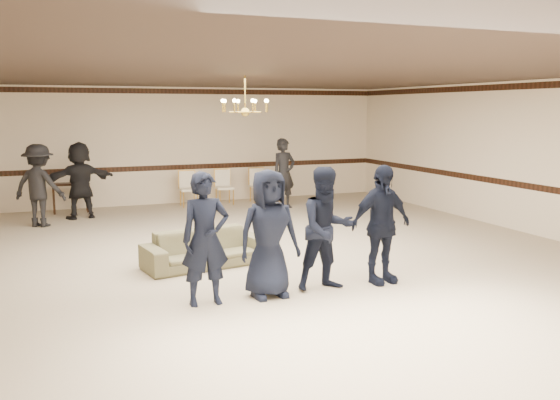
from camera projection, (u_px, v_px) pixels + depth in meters
The scene contains 16 objects.
room at pixel (265, 169), 10.01m from camera, with size 12.01×14.01×3.21m.
chair_rail at pixel (177, 167), 16.51m from camera, with size 12.00×0.02×0.14m, color black.
crown_molding at pixel (175, 91), 16.20m from camera, with size 12.00×0.02×0.14m, color black.
chandelier at pixel (245, 94), 10.73m from camera, with size 0.94×0.94×0.89m, color gold, non-canonical shape.
boy_a at pixel (205, 239), 7.91m from camera, with size 0.65×0.43×1.80m, color black.
boy_b at pixel (269, 234), 8.24m from camera, with size 0.88×0.57×1.80m, color black.
boy_c at pixel (327, 229), 8.57m from camera, with size 0.87×0.68×1.80m, color black.
boy_d at pixel (381, 224), 8.90m from camera, with size 1.05×0.44×1.80m, color black.
settee at pixel (206, 248), 9.93m from camera, with size 2.06×0.81×0.60m, color #646142.
adult_left at pixel (39, 186), 13.21m from camera, with size 1.19×0.68×1.84m, color black.
adult_mid at pixel (80, 180), 14.18m from camera, with size 1.71×0.54×1.84m, color black.
adult_right at pixel (284, 173), 15.68m from camera, with size 0.67×0.44×1.84m, color black.
banquet_chair_left at pixel (189, 189), 15.97m from camera, with size 0.46×0.46×0.95m, color white, non-canonical shape.
banquet_chair_mid at pixel (225, 187), 16.33m from camera, with size 0.46×0.46×0.95m, color white, non-canonical shape.
banquet_chair_right at pixel (259, 186), 16.70m from camera, with size 0.46×0.46×0.95m, color white, non-canonical shape.
console_table at pixel (71, 198), 15.06m from camera, with size 0.90×0.38×0.76m, color black.
Camera 1 is at (-3.46, -9.36, 2.61)m, focal length 38.17 mm.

